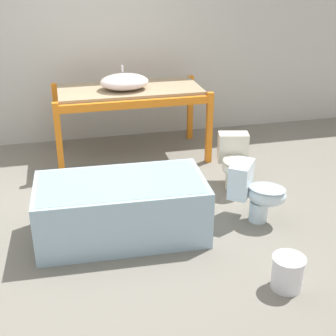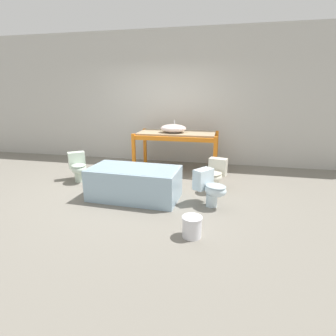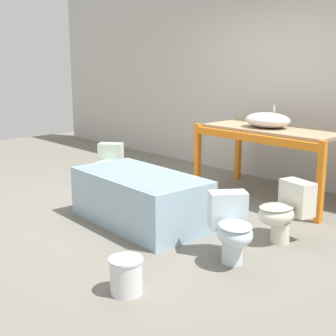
# 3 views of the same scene
# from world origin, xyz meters

# --- Properties ---
(ground_plane) EXTENTS (12.00, 12.00, 0.00)m
(ground_plane) POSITION_xyz_m (0.00, 0.00, 0.00)
(ground_plane) COLOR slate
(warehouse_wall_rear) EXTENTS (10.80, 0.08, 3.20)m
(warehouse_wall_rear) POSITION_xyz_m (0.00, 2.06, 1.60)
(warehouse_wall_rear) COLOR beige
(warehouse_wall_rear) RESTS_ON ground_plane
(shelving_rack) EXTENTS (1.85, 0.91, 0.88)m
(shelving_rack) POSITION_xyz_m (0.49, 1.28, 0.76)
(shelving_rack) COLOR orange
(shelving_rack) RESTS_ON ground_plane
(sink_basin) EXTENTS (0.58, 0.46, 0.27)m
(sink_basin) POSITION_xyz_m (0.42, 1.22, 0.98)
(sink_basin) COLOR silver
(sink_basin) RESTS_ON shelving_rack
(bathtub_main) EXTENTS (1.54, 0.84, 0.54)m
(bathtub_main) POSITION_xyz_m (0.10, -0.54, 0.31)
(bathtub_main) COLOR #99B7CC
(bathtub_main) RESTS_ON ground_plane
(toilet_near) EXTENTS (0.61, 0.56, 0.58)m
(toilet_near) POSITION_xyz_m (1.38, -0.58, 0.32)
(toilet_near) COLOR silver
(toilet_near) RESTS_ON ground_plane
(toilet_far) EXTENTS (0.57, 0.61, 0.58)m
(toilet_far) POSITION_xyz_m (-1.32, 0.07, 0.32)
(toilet_far) COLOR silver
(toilet_far) RESTS_ON ground_plane
(toilet_extra) EXTENTS (0.42, 0.58, 0.58)m
(toilet_extra) POSITION_xyz_m (1.43, 0.13, 0.32)
(toilet_extra) COLOR silver
(toilet_extra) RESTS_ON ground_plane
(bucket_white) EXTENTS (0.26, 0.26, 0.27)m
(bucket_white) POSITION_xyz_m (1.23, -1.59, 0.15)
(bucket_white) COLOR silver
(bucket_white) RESTS_ON ground_plane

